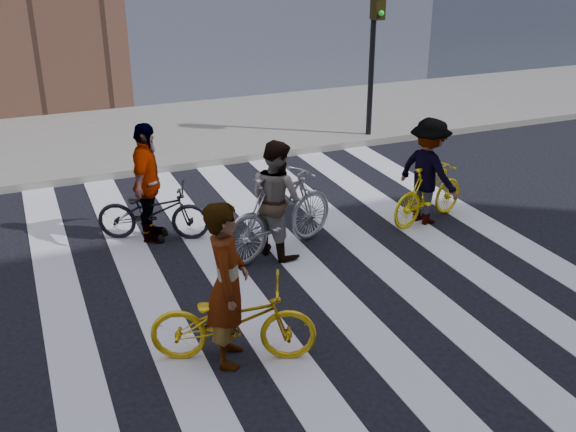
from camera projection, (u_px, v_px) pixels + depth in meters
ground at (276, 283)px, 9.15m from camera, size 100.00×100.00×0.00m
sidewalk_far at (155, 134)px, 15.48m from camera, size 100.00×5.00×0.15m
zebra_crosswalk at (276, 283)px, 9.15m from camera, size 8.25×10.00×0.01m
traffic_signal at (375, 38)px, 14.33m from camera, size 0.22×0.42×3.33m
bike_yellow_left at (233, 321)px, 7.38m from camera, size 1.94×1.28×0.96m
bike_silver_mid at (279, 213)px, 9.78m from camera, size 2.17×1.29×1.26m
bike_yellow_right at (429, 193)px, 10.91m from camera, size 1.68×0.89×0.97m
bike_dark_rear at (153, 212)px, 10.30m from camera, size 1.82×1.25×0.90m
rider_left at (227, 284)px, 7.18m from camera, size 0.68×0.81×1.90m
rider_mid at (276, 198)px, 9.67m from camera, size 0.91×1.02×1.74m
rider_right at (428, 171)px, 10.74m from camera, size 0.93×1.26×1.74m
rider_rear at (147, 183)px, 10.09m from camera, size 0.85×1.17×1.85m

